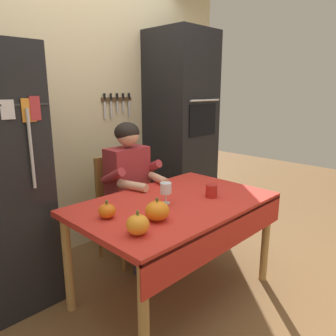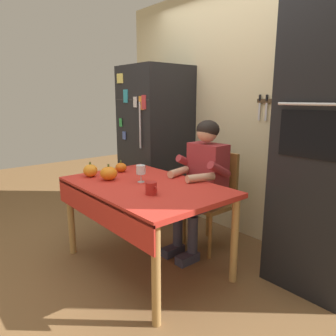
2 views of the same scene
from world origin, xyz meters
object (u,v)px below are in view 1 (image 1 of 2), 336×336
object	(u,v)px
pumpkin_large	(138,225)
wine_glass	(166,189)
pumpkin_medium	(157,211)
seated_person	(133,182)
coffee_mug	(212,191)
wall_oven	(181,132)
dining_table	(177,213)
chair_behind_person	(120,202)
pumpkin_small	(107,211)

from	to	relation	value
pumpkin_large	wine_glass	bearing A→B (deg)	27.58
pumpkin_large	pumpkin_medium	bearing A→B (deg)	17.95
seated_person	coffee_mug	bearing A→B (deg)	-77.35
wall_oven	wine_glass	bearing A→B (deg)	-141.69
wine_glass	pumpkin_medium	size ratio (longest dim) A/B	0.99
dining_table	pumpkin_medium	bearing A→B (deg)	-157.15
dining_table	chair_behind_person	size ratio (longest dim) A/B	1.51
dining_table	chair_behind_person	world-z (taller)	chair_behind_person
dining_table	chair_behind_person	xyz separation A→B (m)	(0.10, 0.79, -0.14)
coffee_mug	dining_table	bearing A→B (deg)	157.42
coffee_mug	pumpkin_large	distance (m)	0.79
chair_behind_person	coffee_mug	bearing A→B (deg)	-79.95
seated_person	coffee_mug	world-z (taller)	seated_person
chair_behind_person	coffee_mug	world-z (taller)	chair_behind_person
chair_behind_person	pumpkin_medium	bearing A→B (deg)	-114.14
wall_oven	pumpkin_large	distance (m)	1.95
wall_oven	pumpkin_small	size ratio (longest dim) A/B	18.69
wall_oven	pumpkin_medium	bearing A→B (deg)	-142.30
wall_oven	pumpkin_large	world-z (taller)	wall_oven
chair_behind_person	coffee_mug	xyz separation A→B (m)	(0.16, -0.90, 0.28)
coffee_mug	pumpkin_small	bearing A→B (deg)	164.20
chair_behind_person	wine_glass	bearing A→B (deg)	-102.74
seated_person	pumpkin_small	size ratio (longest dim) A/B	11.08
chair_behind_person	pumpkin_large	distance (m)	1.21
pumpkin_small	seated_person	bearing A→B (deg)	39.14
seated_person	pumpkin_small	world-z (taller)	seated_person
chair_behind_person	seated_person	bearing A→B (deg)	-90.00
pumpkin_large	pumpkin_medium	distance (m)	0.22
wall_oven	pumpkin_large	xyz separation A→B (m)	(-1.58, -1.12, -0.25)
dining_table	pumpkin_medium	size ratio (longest dim) A/B	9.37
wine_glass	chair_behind_person	bearing A→B (deg)	77.26
seated_person	pumpkin_large	distance (m)	1.02
wine_glass	pumpkin_small	bearing A→B (deg)	170.34
coffee_mug	pumpkin_large	world-z (taller)	pumpkin_large
pumpkin_small	dining_table	bearing A→B (deg)	-12.17
dining_table	wine_glass	size ratio (longest dim) A/B	9.45
seated_person	pumpkin_medium	xyz separation A→B (m)	(-0.41, -0.74, 0.06)
dining_table	seated_person	world-z (taller)	seated_person
chair_behind_person	seated_person	size ratio (longest dim) A/B	0.75
chair_behind_person	wine_glass	size ratio (longest dim) A/B	6.28
dining_table	wall_oven	bearing A→B (deg)	41.31
coffee_mug	pumpkin_small	size ratio (longest dim) A/B	1.01
dining_table	wine_glass	xyz separation A→B (m)	(-0.07, 0.04, 0.19)
pumpkin_small	pumpkin_medium	bearing A→B (deg)	-51.70
chair_behind_person	pumpkin_medium	world-z (taller)	chair_behind_person
dining_table	pumpkin_small	world-z (taller)	pumpkin_small
wall_oven	seated_person	xyz separation A→B (m)	(-0.95, -0.32, -0.31)
chair_behind_person	pumpkin_large	world-z (taller)	chair_behind_person
wall_oven	coffee_mug	bearing A→B (deg)	-127.57
seated_person	coffee_mug	size ratio (longest dim) A/B	10.98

